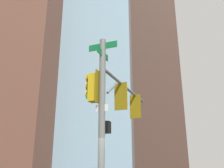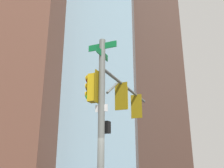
% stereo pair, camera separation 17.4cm
% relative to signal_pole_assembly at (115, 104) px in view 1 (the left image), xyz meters
% --- Properties ---
extents(signal_pole_assembly, '(5.62, 2.05, 6.05)m').
position_rel_signal_pole_assembly_xyz_m(signal_pole_assembly, '(0.00, 0.00, 0.00)').
color(signal_pole_assembly, slate).
rests_on(signal_pole_assembly, ground_plane).
extents(building_brick_nearside, '(20.59, 20.77, 35.88)m').
position_rel_signal_pole_assembly_xyz_m(building_brick_nearside, '(-30.76, -22.57, 14.01)').
color(building_brick_nearside, brown).
rests_on(building_brick_nearside, ground_plane).
extents(building_brick_midblock, '(21.78, 19.82, 36.73)m').
position_rel_signal_pole_assembly_xyz_m(building_brick_midblock, '(-47.11, -1.40, 14.43)').
color(building_brick_midblock, '#4C3328').
rests_on(building_brick_midblock, ground_plane).
extents(building_glass_tower, '(29.60, 33.69, 63.74)m').
position_rel_signal_pole_assembly_xyz_m(building_glass_tower, '(-41.88, -17.48, 27.94)').
color(building_glass_tower, '#8CB2C6').
rests_on(building_glass_tower, ground_plane).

